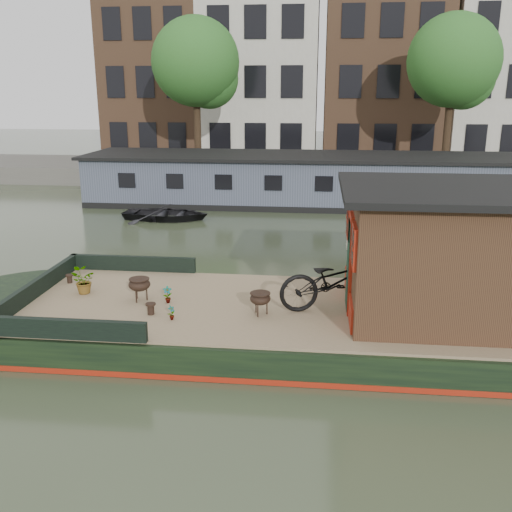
# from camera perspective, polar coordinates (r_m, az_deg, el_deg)

# --- Properties ---
(ground) EXTENTS (120.00, 120.00, 0.00)m
(ground) POSITION_cam_1_polar(r_m,az_deg,el_deg) (11.49, 6.87, -8.19)
(ground) COLOR #2E3622
(ground) RESTS_ON ground
(houseboat_hull) EXTENTS (14.01, 4.02, 0.60)m
(houseboat_hull) POSITION_cam_1_polar(r_m,az_deg,el_deg) (11.43, 0.19, -6.70)
(houseboat_hull) COLOR black
(houseboat_hull) RESTS_ON ground
(houseboat_deck) EXTENTS (11.80, 3.80, 0.05)m
(houseboat_deck) POSITION_cam_1_polar(r_m,az_deg,el_deg) (11.25, 6.98, -5.29)
(houseboat_deck) COLOR #8A6F55
(houseboat_deck) RESTS_ON houseboat_hull
(bow_bulwark) EXTENTS (3.00, 4.00, 0.35)m
(bow_bulwark) POSITION_cam_1_polar(r_m,az_deg,el_deg) (12.18, -17.59, -3.24)
(bow_bulwark) COLOR black
(bow_bulwark) RESTS_ON houseboat_deck
(cabin) EXTENTS (4.00, 3.50, 2.42)m
(cabin) POSITION_cam_1_polar(r_m,az_deg,el_deg) (11.11, 18.55, 0.51)
(cabin) COLOR black
(cabin) RESTS_ON houseboat_deck
(bicycle) EXTENTS (2.33, 1.36, 1.16)m
(bicycle) POSITION_cam_1_polar(r_m,az_deg,el_deg) (11.02, 7.98, -2.44)
(bicycle) COLOR black
(bicycle) RESTS_ON houseboat_deck
(potted_plant_a) EXTENTS (0.21, 0.18, 0.34)m
(potted_plant_a) POSITION_cam_1_polar(r_m,az_deg,el_deg) (11.49, -8.84, -3.84)
(potted_plant_a) COLOR brown
(potted_plant_a) RESTS_ON houseboat_deck
(potted_plant_c) EXTENTS (0.52, 0.46, 0.54)m
(potted_plant_c) POSITION_cam_1_polar(r_m,az_deg,el_deg) (12.38, -16.99, -2.43)
(potted_plant_c) COLOR maroon
(potted_plant_c) RESTS_ON houseboat_deck
(potted_plant_e) EXTENTS (0.16, 0.18, 0.28)m
(potted_plant_e) POSITION_cam_1_polar(r_m,az_deg,el_deg) (10.66, -8.45, -5.63)
(potted_plant_e) COLOR brown
(potted_plant_e) RESTS_ON houseboat_deck
(brazier_front) EXTENTS (0.54, 0.54, 0.44)m
(brazier_front) POSITION_cam_1_polar(r_m,az_deg,el_deg) (10.76, 0.43, -4.78)
(brazier_front) COLOR black
(brazier_front) RESTS_ON houseboat_deck
(brazier_rear) EXTENTS (0.56, 0.56, 0.47)m
(brazier_rear) POSITION_cam_1_polar(r_m,az_deg,el_deg) (11.70, -11.55, -3.30)
(brazier_rear) COLOR black
(brazier_rear) RESTS_ON houseboat_deck
(bollard_port) EXTENTS (0.16, 0.16, 0.19)m
(bollard_port) POSITION_cam_1_polar(r_m,az_deg,el_deg) (13.20, -18.14, -2.17)
(bollard_port) COLOR black
(bollard_port) RESTS_ON houseboat_deck
(bollard_stbd) EXTENTS (0.19, 0.19, 0.22)m
(bollard_stbd) POSITION_cam_1_polar(r_m,az_deg,el_deg) (10.99, -10.47, -5.22)
(bollard_stbd) COLOR black
(bollard_stbd) RESTS_ON houseboat_deck
(dinghy) EXTENTS (3.34, 2.45, 0.67)m
(dinghy) POSITION_cam_1_polar(r_m,az_deg,el_deg) (21.98, -8.99, 4.51)
(dinghy) COLOR black
(dinghy) RESTS_ON ground
(far_houseboat) EXTENTS (20.40, 4.40, 2.11)m
(far_houseboat) POSITION_cam_1_polar(r_m,az_deg,el_deg) (24.76, 6.78, 7.39)
(far_houseboat) COLOR #474C5F
(far_houseboat) RESTS_ON ground
(quay) EXTENTS (60.00, 6.00, 0.90)m
(quay) POSITION_cam_1_polar(r_m,az_deg,el_deg) (31.26, 6.70, 8.26)
(quay) COLOR #47443F
(quay) RESTS_ON ground
(townhouse_row) EXTENTS (27.25, 8.00, 16.50)m
(townhouse_row) POSITION_cam_1_polar(r_m,az_deg,el_deg) (38.10, 7.32, 20.88)
(townhouse_row) COLOR brown
(townhouse_row) RESTS_ON ground
(tree_left) EXTENTS (4.40, 4.40, 7.40)m
(tree_left) POSITION_cam_1_polar(r_m,az_deg,el_deg) (30.20, -5.73, 18.37)
(tree_left) COLOR #332316
(tree_left) RESTS_ON quay
(tree_right) EXTENTS (4.40, 4.40, 7.40)m
(tree_right) POSITION_cam_1_polar(r_m,az_deg,el_deg) (30.24, 19.37, 17.58)
(tree_right) COLOR #332316
(tree_right) RESTS_ON quay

